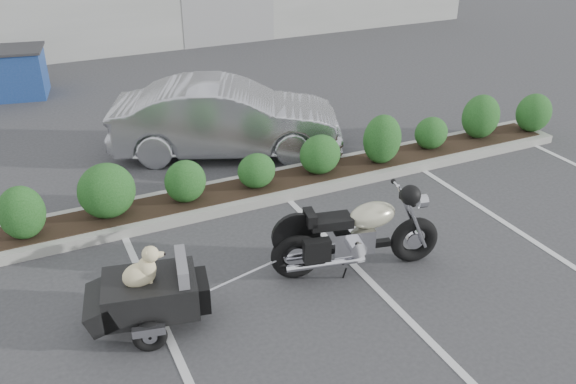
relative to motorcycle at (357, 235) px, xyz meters
name	(u,v)px	position (x,y,z in m)	size (l,w,h in m)	color
ground	(264,274)	(-1.17, 0.42, -0.54)	(90.00, 90.00, 0.00)	#38383A
planter_kerb	(267,187)	(-0.17, 2.62, -0.46)	(12.00, 1.00, 0.15)	#9E9E93
motorcycle	(357,235)	(0.00, 0.00, 0.00)	(2.33, 1.00, 1.35)	black
pet_trailer	(149,293)	(-2.78, 0.03, -0.07)	(1.90, 1.08, 1.12)	black
sedan	(227,118)	(-0.20, 4.44, 0.16)	(1.49, 4.27, 1.41)	#B4B3BB
dumpster	(7,73)	(-3.76, 9.84, 0.05)	(1.96, 1.52, 1.16)	navy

